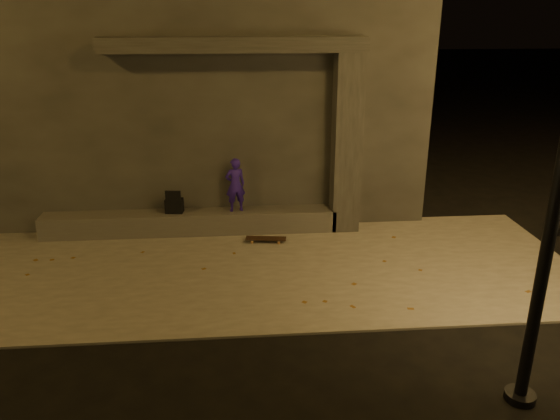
{
  "coord_description": "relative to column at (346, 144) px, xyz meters",
  "views": [
    {
      "loc": [
        -0.53,
        -6.86,
        4.37
      ],
      "look_at": [
        0.21,
        2.0,
        1.12
      ],
      "focal_mm": 35.0,
      "sensor_mm": 36.0,
      "label": 1
    }
  ],
  "objects": [
    {
      "name": "skateboarder",
      "position": [
        -2.26,
        0.0,
        -0.79
      ],
      "size": [
        0.45,
        0.35,
        1.11
      ],
      "primitive_type": "imported",
      "rotation": [
        0.0,
        0.0,
        3.36
      ],
      "color": "#2C1695",
      "rests_on": "ledge"
    },
    {
      "name": "sidewalk",
      "position": [
        -1.7,
        -1.75,
        -1.82
      ],
      "size": [
        11.0,
        4.4,
        0.04
      ],
      "primitive_type": "cube",
      "color": "#68635B",
      "rests_on": "ground"
    },
    {
      "name": "building",
      "position": [
        -2.7,
        2.74,
        0.77
      ],
      "size": [
        9.0,
        5.1,
        5.22
      ],
      "color": "#33312F",
      "rests_on": "ground"
    },
    {
      "name": "ledge",
      "position": [
        -3.2,
        0.0,
        -1.58
      ],
      "size": [
        6.0,
        0.55,
        0.45
      ],
      "primitive_type": "cube",
      "color": "#53504B",
      "rests_on": "sidewalk"
    },
    {
      "name": "canopy",
      "position": [
        -2.2,
        0.05,
        1.94
      ],
      "size": [
        5.0,
        0.7,
        0.28
      ],
      "primitive_type": "cube",
      "color": "#33312F",
      "rests_on": "column"
    },
    {
      "name": "skateboard",
      "position": [
        -1.68,
        -0.65,
        -1.73
      ],
      "size": [
        0.82,
        0.32,
        0.09
      ],
      "rotation": [
        0.0,
        0.0,
        -0.15
      ],
      "color": "black",
      "rests_on": "sidewalk"
    },
    {
      "name": "column",
      "position": [
        0.0,
        0.0,
        0.0
      ],
      "size": [
        0.55,
        0.55,
        3.6
      ],
      "primitive_type": "cube",
      "color": "#33312F",
      "rests_on": "sidewalk"
    },
    {
      "name": "backpack",
      "position": [
        -3.51,
        0.0,
        -1.18
      ],
      "size": [
        0.37,
        0.26,
        0.49
      ],
      "rotation": [
        0.0,
        0.0,
        -0.11
      ],
      "color": "black",
      "rests_on": "ledge"
    },
    {
      "name": "ground",
      "position": [
        -1.7,
        -3.75,
        -1.84
      ],
      "size": [
        120.0,
        120.0,
        0.0
      ],
      "primitive_type": "plane",
      "color": "black",
      "rests_on": "ground"
    }
  ]
}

